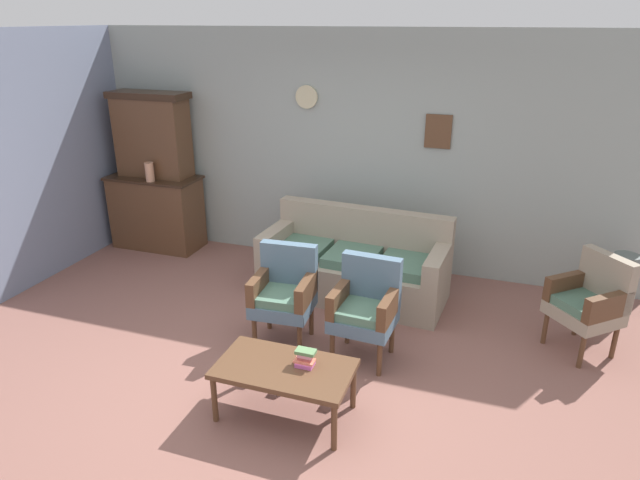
# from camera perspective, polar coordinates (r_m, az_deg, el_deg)

# --- Properties ---
(ground_plane) EXTENTS (7.68, 7.68, 0.00)m
(ground_plane) POSITION_cam_1_polar(r_m,az_deg,el_deg) (4.77, -5.25, -14.15)
(ground_plane) COLOR #84564C
(wall_back_with_decor) EXTENTS (6.40, 0.09, 2.70)m
(wall_back_with_decor) POSITION_cam_1_polar(r_m,az_deg,el_deg) (6.51, 3.86, 8.95)
(wall_back_with_decor) COLOR #939E99
(wall_back_with_decor) RESTS_ON ground
(side_cabinet) EXTENTS (1.16, 0.55, 0.93)m
(side_cabinet) POSITION_cam_1_polar(r_m,az_deg,el_deg) (7.48, -16.27, 2.78)
(side_cabinet) COLOR brown
(side_cabinet) RESTS_ON ground
(cabinet_upper_hutch) EXTENTS (0.99, 0.38, 1.03)m
(cabinet_upper_hutch) POSITION_cam_1_polar(r_m,az_deg,el_deg) (7.30, -16.72, 10.30)
(cabinet_upper_hutch) COLOR brown
(cabinet_upper_hutch) RESTS_ON side_cabinet
(vase_on_cabinet) EXTENTS (0.11, 0.11, 0.23)m
(vase_on_cabinet) POSITION_cam_1_polar(r_m,az_deg,el_deg) (7.12, -16.98, 6.65)
(vase_on_cabinet) COLOR tan
(vase_on_cabinet) RESTS_ON side_cabinet
(floral_couch) EXTENTS (1.98, 0.92, 0.90)m
(floral_couch) POSITION_cam_1_polar(r_m,az_deg,el_deg) (5.96, 3.54, -2.70)
(floral_couch) COLOR gray
(floral_couch) RESTS_ON ground
(armchair_near_cabinet) EXTENTS (0.55, 0.53, 0.90)m
(armchair_near_cabinet) POSITION_cam_1_polar(r_m,az_deg,el_deg) (5.06, -3.65, -5.18)
(armchair_near_cabinet) COLOR slate
(armchair_near_cabinet) RESTS_ON ground
(armchair_row_middle) EXTENTS (0.55, 0.52, 0.90)m
(armchair_row_middle) POSITION_cam_1_polar(r_m,az_deg,el_deg) (4.83, 4.66, -6.64)
(armchair_row_middle) COLOR slate
(armchair_row_middle) RESTS_ON ground
(wingback_chair_by_fireplace) EXTENTS (0.71, 0.71, 0.90)m
(wingback_chair_by_fireplace) POSITION_cam_1_polar(r_m,az_deg,el_deg) (5.44, 25.81, -5.50)
(wingback_chair_by_fireplace) COLOR gray
(wingback_chair_by_fireplace) RESTS_ON ground
(coffee_table) EXTENTS (1.00, 0.56, 0.42)m
(coffee_table) POSITION_cam_1_polar(r_m,az_deg,el_deg) (4.21, -3.64, -13.24)
(coffee_table) COLOR brown
(coffee_table) RESTS_ON ground
(book_stack_on_table) EXTENTS (0.15, 0.12, 0.12)m
(book_stack_on_table) POSITION_cam_1_polar(r_m,az_deg,el_deg) (4.17, -1.50, -11.91)
(book_stack_on_table) COLOR #D660AD
(book_stack_on_table) RESTS_ON coffee_table
(floor_vase_by_wall) EXTENTS (0.25, 0.25, 0.66)m
(floor_vase_by_wall) POSITION_cam_1_polar(r_m,az_deg,el_deg) (6.28, 28.34, -4.11)
(floor_vase_by_wall) COLOR #5B6460
(floor_vase_by_wall) RESTS_ON ground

